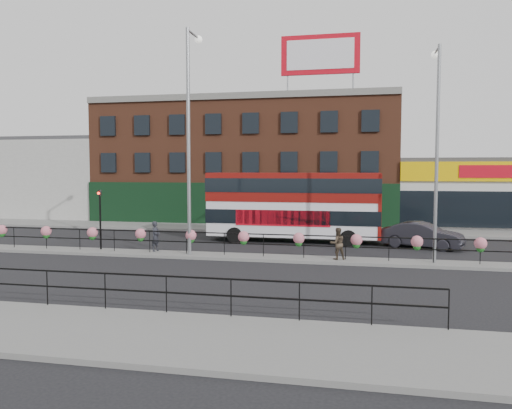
% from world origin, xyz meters
% --- Properties ---
extents(ground, '(120.00, 120.00, 0.00)m').
position_xyz_m(ground, '(0.00, 0.00, 0.00)').
color(ground, black).
rests_on(ground, ground).
extents(south_pavement, '(60.00, 4.00, 0.15)m').
position_xyz_m(south_pavement, '(0.00, -12.00, 0.07)').
color(south_pavement, slate).
rests_on(south_pavement, ground).
extents(north_pavement, '(60.00, 4.00, 0.15)m').
position_xyz_m(north_pavement, '(0.00, 12.00, 0.07)').
color(north_pavement, slate).
rests_on(north_pavement, ground).
extents(median, '(60.00, 1.60, 0.15)m').
position_xyz_m(median, '(0.00, 0.00, 0.07)').
color(median, slate).
rests_on(median, ground).
extents(yellow_line_inner, '(60.00, 0.10, 0.01)m').
position_xyz_m(yellow_line_inner, '(0.00, -9.70, 0.01)').
color(yellow_line_inner, gold).
rests_on(yellow_line_inner, ground).
extents(yellow_line_outer, '(60.00, 0.10, 0.01)m').
position_xyz_m(yellow_line_outer, '(0.00, -9.88, 0.01)').
color(yellow_line_outer, gold).
rests_on(yellow_line_outer, ground).
extents(brick_building, '(25.00, 12.21, 10.30)m').
position_xyz_m(brick_building, '(-4.00, 19.96, 5.13)').
color(brick_building, brown).
rests_on(brick_building, ground).
extents(supermarket, '(15.00, 12.25, 5.30)m').
position_xyz_m(supermarket, '(16.00, 19.90, 2.65)').
color(supermarket, silver).
rests_on(supermarket, ground).
extents(warehouse_west, '(15.50, 12.00, 7.30)m').
position_xyz_m(warehouse_west, '(-24.25, 20.00, 3.65)').
color(warehouse_west, '#A9A9A4').
rests_on(warehouse_west, ground).
extents(billboard, '(6.00, 0.29, 4.40)m').
position_xyz_m(billboard, '(2.50, 14.99, 13.18)').
color(billboard, '#BA0918').
rests_on(billboard, brick_building).
extents(median_railing, '(30.04, 0.56, 1.23)m').
position_xyz_m(median_railing, '(-0.00, 0.00, 1.05)').
color(median_railing, black).
rests_on(median_railing, median).
extents(south_railing, '(20.04, 0.05, 1.12)m').
position_xyz_m(south_railing, '(-2.00, -10.10, 0.96)').
color(south_railing, black).
rests_on(south_railing, south_pavement).
extents(double_decker_bus, '(10.49, 2.66, 4.24)m').
position_xyz_m(double_decker_bus, '(1.66, 6.35, 2.60)').
color(double_decker_bus, silver).
rests_on(double_decker_bus, ground).
extents(car, '(4.43, 5.44, 1.46)m').
position_xyz_m(car, '(9.11, 5.35, 0.73)').
color(car, '#282730').
rests_on(car, ground).
extents(pedestrian_a, '(0.74, 0.63, 1.58)m').
position_xyz_m(pedestrian_a, '(-4.84, 0.39, 0.94)').
color(pedestrian_a, '#22232A').
rests_on(pedestrian_a, median).
extents(pedestrian_b, '(1.12, 1.06, 1.52)m').
position_xyz_m(pedestrian_b, '(4.61, -0.08, 0.91)').
color(pedestrian_b, '#44372A').
rests_on(pedestrian_b, median).
extents(lamp_column_west, '(0.41, 1.98, 11.29)m').
position_xyz_m(lamp_column_west, '(-2.77, 0.12, 6.84)').
color(lamp_column_west, gray).
rests_on(lamp_column_west, median).
extents(lamp_column_east, '(0.36, 1.74, 9.94)m').
position_xyz_m(lamp_column_east, '(9.04, 0.33, 6.04)').
color(lamp_column_east, gray).
rests_on(lamp_column_east, median).
extents(traffic_light_median, '(0.15, 0.28, 3.65)m').
position_xyz_m(traffic_light_median, '(-8.00, 0.39, 2.47)').
color(traffic_light_median, black).
rests_on(traffic_light_median, median).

